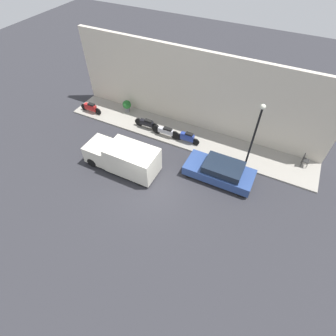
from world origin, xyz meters
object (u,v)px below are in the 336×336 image
object	(u,v)px
delivery_van	(123,157)
cafe_chair	(305,160)
potted_plant	(127,105)
streetlamp	(256,131)
motorcycle_blue	(187,137)
motorcycle_black	(147,123)
scooter_silver	(166,131)
motorcycle_red	(91,108)
parked_car	(220,171)

from	to	relation	value
delivery_van	cafe_chair	distance (m)	11.59
potted_plant	streetlamp	bearing A→B (deg)	-99.78
streetlamp	cafe_chair	bearing A→B (deg)	-62.96
delivery_van	motorcycle_blue	world-z (taller)	delivery_van
motorcycle_black	streetlamp	bearing A→B (deg)	-94.19
scooter_silver	motorcycle_red	distance (m)	6.69
motorcycle_blue	motorcycle_black	bearing A→B (deg)	87.91
streetlamp	parked_car	bearing A→B (deg)	143.72
motorcycle_red	motorcycle_black	xyz separation A→B (m)	(0.22, -5.02, -0.01)
motorcycle_blue	cafe_chair	bearing A→B (deg)	-80.58
delivery_van	streetlamp	size ratio (longest dim) A/B	1.03
motorcycle_blue	scooter_silver	bearing A→B (deg)	92.53
parked_car	delivery_van	xyz separation A→B (m)	(-1.93, 5.78, 0.34)
scooter_silver	motorcycle_red	bearing A→B (deg)	90.19
scooter_silver	streetlamp	bearing A→B (deg)	-93.50
parked_car	streetlamp	size ratio (longest dim) A/B	0.91
potted_plant	delivery_van	bearing A→B (deg)	-149.47
parked_car	scooter_silver	size ratio (longest dim) A/B	1.95
scooter_silver	motorcycle_black	xyz separation A→B (m)	(0.19, 1.67, -0.00)
motorcycle_blue	potted_plant	xyz separation A→B (m)	(1.31, 5.82, 0.12)
motorcycle_red	potted_plant	world-z (taller)	potted_plant
motorcycle_black	cafe_chair	bearing A→B (deg)	-84.03
motorcycle_blue	potted_plant	distance (m)	5.97
scooter_silver	motorcycle_blue	bearing A→B (deg)	-87.47
cafe_chair	motorcycle_black	bearing A→B (deg)	95.97
scooter_silver	potted_plant	distance (m)	4.40
scooter_silver	potted_plant	size ratio (longest dim) A/B	2.24
parked_car	motorcycle_blue	world-z (taller)	parked_car
parked_car	scooter_silver	distance (m)	5.14
motorcycle_black	potted_plant	bearing A→B (deg)	64.63
motorcycle_red	cafe_chair	size ratio (longest dim) A/B	2.18
motorcycle_blue	motorcycle_black	xyz separation A→B (m)	(0.12, 3.32, -0.01)
delivery_van	motorcycle_black	world-z (taller)	delivery_van
parked_car	cafe_chair	world-z (taller)	parked_car
delivery_van	streetlamp	distance (m)	8.10
streetlamp	motorcycle_black	bearing A→B (deg)	85.81
scooter_silver	motorcycle_black	distance (m)	1.69
scooter_silver	potted_plant	bearing A→B (deg)	71.71
parked_car	potted_plant	bearing A→B (deg)	69.22
streetlamp	potted_plant	bearing A→B (deg)	80.22
delivery_van	scooter_silver	distance (m)	4.09
motorcycle_red	streetlamp	world-z (taller)	streetlamp
delivery_van	motorcycle_black	distance (m)	4.19
delivery_van	motorcycle_red	bearing A→B (deg)	55.31
scooter_silver	potted_plant	world-z (taller)	potted_plant
motorcycle_red	streetlamp	distance (m)	12.87
scooter_silver	potted_plant	xyz separation A→B (m)	(1.38, 4.18, 0.13)
cafe_chair	scooter_silver	bearing A→B (deg)	98.22
streetlamp	cafe_chair	world-z (taller)	streetlamp
parked_car	potted_plant	distance (m)	9.53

